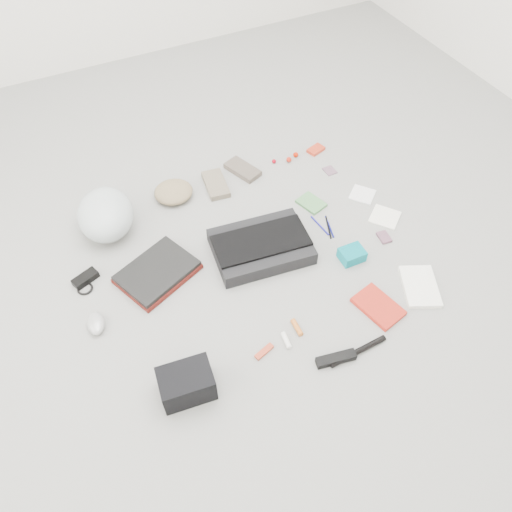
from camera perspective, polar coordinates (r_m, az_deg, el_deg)
name	(u,v)px	position (r m, az deg, el deg)	size (l,w,h in m)	color
ground_plane	(256,263)	(2.27, 0.00, -0.80)	(4.00, 4.00, 0.00)	gray
messenger_bag	(261,247)	(2.28, 0.57, 1.08)	(0.43, 0.31, 0.07)	black
bag_flap	(261,241)	(2.25, 0.58, 1.77)	(0.43, 0.20, 0.01)	black
laptop_sleeve	(158,274)	(2.26, -11.17, -1.99)	(0.33, 0.25, 0.02)	#5A1510
laptop	(157,271)	(2.24, -11.26, -1.64)	(0.32, 0.23, 0.02)	black
bike_helmet	(105,215)	(2.44, -16.82, 4.56)	(0.26, 0.32, 0.19)	silver
beanie	(174,192)	(2.57, -9.41, 7.25)	(0.20, 0.19, 0.07)	#8D7755
mitten_left	(216,184)	(2.61, -4.62, 8.17)	(0.10, 0.20, 0.03)	#786C58
mitten_right	(243,170)	(2.69, -1.54, 9.85)	(0.10, 0.19, 0.03)	brown
power_brick	(85,278)	(2.32, -18.91, -2.44)	(0.11, 0.05, 0.03)	black
cable_coil	(85,289)	(2.30, -18.96, -3.54)	(0.07, 0.07, 0.01)	black
mouse	(96,323)	(2.16, -17.82, -7.34)	(0.07, 0.11, 0.04)	#A2A2A2
camera_bag	(187,384)	(1.90, -7.94, -14.24)	(0.20, 0.14, 0.13)	black
multitool	(264,352)	(2.01, 0.94, -10.86)	(0.09, 0.02, 0.01)	#AB371E
toiletry_tube_white	(286,340)	(2.04, 3.47, -9.60)	(0.02, 0.02, 0.07)	white
toiletry_tube_orange	(297,327)	(2.07, 4.70, -8.13)	(0.02, 0.02, 0.08)	#BF6321
u_lock	(336,359)	(2.01, 9.12, -11.51)	(0.16, 0.04, 0.03)	black
bike_pump	(358,351)	(2.05, 11.58, -10.63)	(0.02, 0.02, 0.26)	black
book_red	(378,306)	(2.18, 13.79, -5.63)	(0.13, 0.20, 0.02)	red
book_white	(420,287)	(2.29, 18.21, -3.33)	(0.14, 0.22, 0.02)	white
notepad	(311,203)	(2.53, 6.32, 6.03)	(0.10, 0.13, 0.02)	#4B834A
pen_blue	(320,225)	(2.43, 7.30, 3.48)	(0.01, 0.01, 0.14)	#181794
pen_black	(328,227)	(2.43, 8.27, 3.30)	(0.01, 0.01, 0.15)	black
pen_navy	(330,227)	(2.44, 8.41, 3.34)	(0.01, 0.01, 0.14)	navy
accordion_wallet	(352,255)	(2.31, 10.90, 0.16)	(0.11, 0.09, 0.05)	#027F8D
card_deck	(384,237)	(2.44, 14.42, 2.10)	(0.05, 0.07, 0.01)	#764B5E
napkin_top	(362,195)	(2.62, 12.06, 6.89)	(0.12, 0.12, 0.01)	white
napkin_bottom	(385,217)	(2.54, 14.51, 4.35)	(0.13, 0.13, 0.01)	white
lollipop_a	(274,161)	(2.75, 2.07, 10.76)	(0.02, 0.02, 0.02)	#9E0010
lollipop_b	(289,160)	(2.76, 3.78, 10.94)	(0.03, 0.03, 0.03)	red
lollipop_c	(296,155)	(2.80, 4.56, 11.47)	(0.03, 0.03, 0.03)	#BC1600
altoids_tin	(316,150)	(2.85, 6.86, 11.98)	(0.09, 0.06, 0.02)	red
stamp_sheet	(330,171)	(2.73, 8.43, 9.64)	(0.06, 0.07, 0.00)	#79586A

